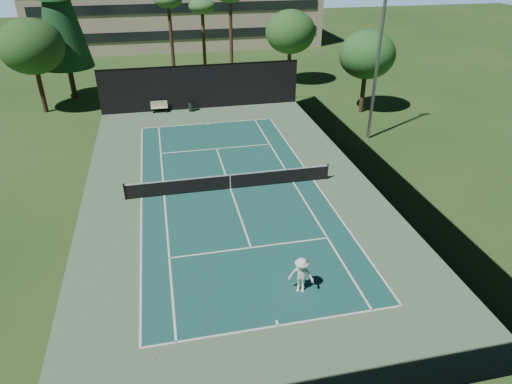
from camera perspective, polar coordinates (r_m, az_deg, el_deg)
ground at (r=28.75m, az=-3.21°, el=0.38°), size 160.00×160.00×0.00m
apron_slab at (r=28.75m, az=-3.21°, el=0.38°), size 18.00×32.00×0.01m
court_surface at (r=28.74m, az=-3.21°, el=0.40°), size 10.97×23.77×0.01m
court_lines at (r=28.74m, az=-3.21°, el=0.41°), size 11.07×23.87×0.01m
tennis_net at (r=28.49m, az=-3.24°, el=1.36°), size 12.90×0.10×1.10m
fence at (r=27.90m, az=-3.35°, el=4.06°), size 18.04×32.05×4.03m
player at (r=20.41m, az=5.68°, el=-10.31°), size 1.31×1.06×1.77m
tennis_ball_a at (r=18.58m, az=-12.72°, el=-19.69°), size 0.06×0.06×0.06m
tennis_ball_b at (r=32.60m, az=-5.51°, el=4.00°), size 0.07×0.07×0.07m
tennis_ball_c at (r=33.18m, az=0.98°, el=4.59°), size 0.07×0.07×0.07m
tennis_ball_d at (r=31.30m, az=-10.02°, el=2.55°), size 0.07×0.07×0.07m
park_bench at (r=42.76m, az=-12.00°, el=10.42°), size 1.50×0.45×1.02m
trash_bin at (r=42.55m, az=-8.08°, el=10.58°), size 0.56×0.56×0.95m
palm_a at (r=49.29m, az=-10.90°, el=22.11°), size 2.80×2.80×9.32m
palm_b at (r=51.61m, az=-6.75°, el=21.76°), size 2.80×2.80×8.42m
decid_tree_a at (r=49.62m, az=4.31°, el=19.32°), size 5.12×5.12×7.62m
decid_tree_b at (r=41.90m, az=13.72°, el=16.32°), size 4.80×4.80×7.14m
decid_tree_c at (r=44.88m, az=-26.27°, el=15.97°), size 5.44×5.44×8.09m
campus_building at (r=71.66m, az=-9.74°, el=21.04°), size 40.50×12.50×8.30m
light_pole at (r=35.48m, az=15.06°, el=16.23°), size 0.90×0.25×12.22m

